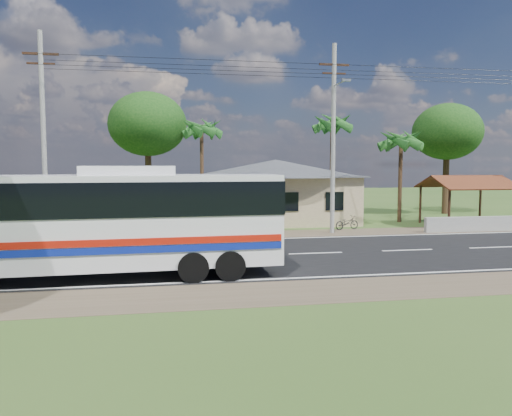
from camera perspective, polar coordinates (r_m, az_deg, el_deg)
The scene contains 13 objects.
ground at distance 22.98m, azimuth 6.83°, elevation -5.20°, with size 120.00×120.00×0.00m, color #314E1B.
road at distance 22.97m, azimuth 6.83°, elevation -5.18°, with size 120.00×16.00×0.03m.
house at distance 35.47m, azimuth 2.26°, elevation 2.72°, with size 12.40×10.00×5.00m.
waiting_shed at distance 35.99m, azimuth 22.92°, elevation 2.50°, with size 5.20×4.48×3.35m.
concrete_barrier at distance 33.19m, azimuth 24.07°, elevation -1.67°, with size 7.00×0.30×0.90m, color #9E9E99.
utility_poles at distance 29.66m, azimuth 8.22°, elevation 8.26°, with size 32.80×2.22×11.00m.
palm_near at distance 36.44m, azimuth 16.26°, elevation 7.41°, with size 2.80×2.80×6.70m.
palm_mid at distance 39.34m, azimuth 8.70°, elevation 9.47°, with size 2.80×2.80×8.20m.
palm_far at distance 37.79m, azimuth -6.24°, elevation 8.95°, with size 2.80×2.80×7.70m.
tree_behind_house at distance 39.75m, azimuth -12.29°, elevation 9.30°, with size 6.00×6.00×9.61m.
tree_behind_shed at distance 43.99m, azimuth 21.02°, elevation 8.10°, with size 5.60×5.60×9.02m.
coach_bus at distance 18.32m, azimuth -17.62°, elevation -0.76°, with size 12.99×3.18×4.00m.
motorcycle at distance 31.56m, azimuth 10.34°, elevation -1.66°, with size 0.58×1.66×0.87m, color black.
Camera 1 is at (-6.67, -21.61, 4.05)m, focal length 35.00 mm.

